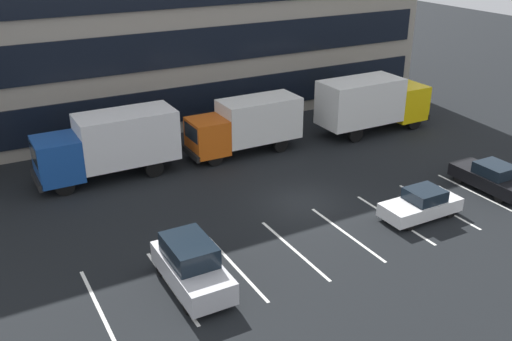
{
  "coord_description": "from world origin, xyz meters",
  "views": [
    {
      "loc": [
        -14.35,
        -21.2,
        13.0
      ],
      "look_at": [
        -1.7,
        1.78,
        1.4
      ],
      "focal_mm": 40.0,
      "sensor_mm": 36.0,
      "label": 1
    }
  ],
  "objects_px": {
    "box_truck_blue": "(110,143)",
    "box_truck_orange": "(246,124)",
    "box_truck_yellow": "(372,102)",
    "suv_silver": "(191,265)",
    "sedan_white": "(421,204)",
    "sedan_black": "(491,177)"
  },
  "relations": [
    {
      "from": "box_truck_yellow",
      "to": "sedan_black",
      "type": "relative_size",
      "value": 1.9
    },
    {
      "from": "box_truck_orange",
      "to": "sedan_white",
      "type": "height_order",
      "value": "box_truck_orange"
    },
    {
      "from": "box_truck_yellow",
      "to": "sedan_black",
      "type": "height_order",
      "value": "box_truck_yellow"
    },
    {
      "from": "box_truck_blue",
      "to": "box_truck_orange",
      "type": "relative_size",
      "value": 1.09
    },
    {
      "from": "box_truck_blue",
      "to": "suv_silver",
      "type": "relative_size",
      "value": 1.78
    },
    {
      "from": "box_truck_blue",
      "to": "suv_silver",
      "type": "distance_m",
      "value": 11.6
    },
    {
      "from": "box_truck_blue",
      "to": "box_truck_orange",
      "type": "distance_m",
      "value": 8.13
    },
    {
      "from": "box_truck_blue",
      "to": "box_truck_yellow",
      "type": "relative_size",
      "value": 0.97
    },
    {
      "from": "box_truck_yellow",
      "to": "box_truck_orange",
      "type": "distance_m",
      "value": 9.0
    },
    {
      "from": "box_truck_yellow",
      "to": "box_truck_orange",
      "type": "bearing_deg",
      "value": 175.61
    },
    {
      "from": "box_truck_blue",
      "to": "box_truck_yellow",
      "type": "bearing_deg",
      "value": -3.44
    },
    {
      "from": "suv_silver",
      "to": "sedan_white",
      "type": "distance_m",
      "value": 11.7
    },
    {
      "from": "suv_silver",
      "to": "box_truck_orange",
      "type": "bearing_deg",
      "value": 53.44
    },
    {
      "from": "box_truck_yellow",
      "to": "sedan_white",
      "type": "relative_size",
      "value": 2.0
    },
    {
      "from": "sedan_black",
      "to": "box_truck_blue",
      "type": "bearing_deg",
      "value": 146.62
    },
    {
      "from": "box_truck_blue",
      "to": "sedan_white",
      "type": "xyz_separation_m",
      "value": [
        11.5,
        -11.61,
        -1.33
      ]
    },
    {
      "from": "sedan_white",
      "to": "sedan_black",
      "type": "xyz_separation_m",
      "value": [
        5.33,
        0.52,
        0.04
      ]
    },
    {
      "from": "box_truck_yellow",
      "to": "suv_silver",
      "type": "distance_m",
      "value": 20.27
    },
    {
      "from": "box_truck_blue",
      "to": "sedan_black",
      "type": "bearing_deg",
      "value": -33.38
    },
    {
      "from": "suv_silver",
      "to": "sedan_white",
      "type": "xyz_separation_m",
      "value": [
        11.7,
        -0.05,
        -0.27
      ]
    },
    {
      "from": "box_truck_blue",
      "to": "box_truck_orange",
      "type": "height_order",
      "value": "box_truck_blue"
    },
    {
      "from": "sedan_white",
      "to": "box_truck_blue",
      "type": "bearing_deg",
      "value": 134.75
    }
  ]
}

